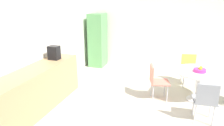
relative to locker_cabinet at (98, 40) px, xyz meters
The scene contains 12 objects.
ground_plane 3.72m from the locker_cabinet, 135.00° to the right, with size 6.00×6.00×0.00m, color beige.
wall_back 2.62m from the locker_cabinet, 169.99° to the left, with size 6.00×0.10×2.60m, color white.
wall_side_right 2.62m from the locker_cabinet, 79.99° to the right, with size 0.10×6.00×2.60m, color white.
counter_block 3.27m from the locker_cabinet, behind, with size 2.55×0.60×0.90m, color tan.
locker_cabinet is the anchor object (origin of this frame).
round_table 3.63m from the locker_cabinet, 119.64° to the right, with size 1.09×1.09×0.72m.
chair_coral 3.03m from the locker_cabinet, 132.60° to the right, with size 0.51×0.51×0.83m.
chair_gray 4.24m from the locker_cabinet, 130.66° to the right, with size 0.44×0.44×0.83m.
chair_yellow 3.10m from the locker_cabinet, 105.89° to the right, with size 0.49×0.49×0.83m.
fruit_bowl 3.65m from the locker_cabinet, 120.58° to the right, with size 0.27×0.27×0.13m.
mug_white 2.34m from the locker_cabinet, behind, with size 0.13×0.08×0.09m.
coffee_maker 2.50m from the locker_cabinet, behind, with size 0.20×0.24×0.32m, color black.
Camera 1 is at (-4.03, -0.08, 2.28)m, focal length 33.69 mm.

